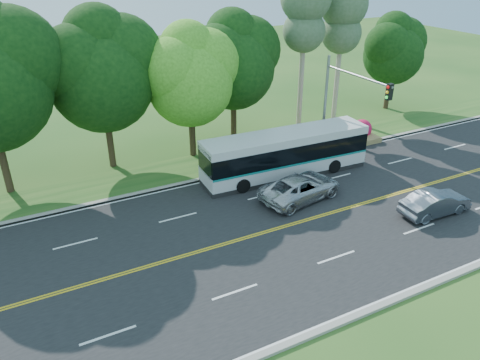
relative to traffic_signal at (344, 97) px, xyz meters
name	(u,v)px	position (x,y,z in m)	size (l,w,h in m)	color
ground	(304,221)	(-6.49, -5.40, -4.67)	(120.00, 120.00, 0.00)	#24501A
road	(304,221)	(-6.49, -5.40, -4.66)	(60.00, 14.00, 0.02)	black
curb_north	(243,170)	(-6.49, 1.75, -4.60)	(60.00, 0.30, 0.15)	gray
curb_south	(399,298)	(-6.49, -12.55, -4.60)	(60.00, 0.30, 0.15)	gray
grass_verge	(231,160)	(-6.49, 3.60, -4.62)	(60.00, 4.00, 0.10)	#24501A
lane_markings	(302,221)	(-6.59, -5.40, -4.65)	(57.60, 13.82, 0.00)	gold
tree_row	(137,63)	(-11.65, 6.73, 2.06)	(44.70, 9.10, 13.84)	black
bougainvillea_hedge	(322,138)	(0.69, 2.75, -3.95)	(9.50, 2.25, 1.50)	maroon
traffic_signal	(344,97)	(0.00, 0.00, 0.00)	(0.42, 6.10, 7.00)	gray
transit_bus	(285,154)	(-4.36, -0.01, -3.21)	(11.18, 2.89, 2.90)	silver
sedan	(435,203)	(0.40, -8.12, -3.96)	(1.46, 4.18, 1.38)	#565E68
suv	(301,187)	(-5.25, -3.19, -3.93)	(2.41, 5.22, 1.45)	silver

